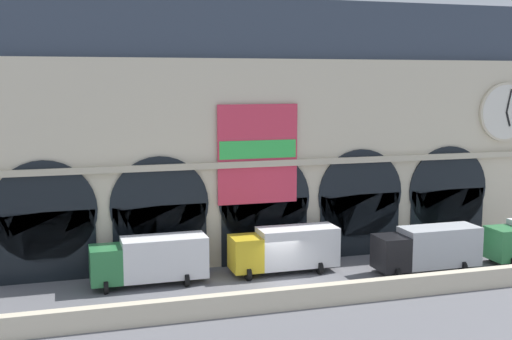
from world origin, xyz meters
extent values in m
plane|color=slate|center=(0.00, 0.00, 0.00)|extent=(200.00, 200.00, 0.00)
cube|color=beige|center=(0.00, -4.54, 0.63)|extent=(90.00, 0.70, 1.27)
cube|color=beige|center=(0.00, 7.50, 7.35)|extent=(46.79, 5.01, 14.71)
cube|color=#333D4C|center=(0.00, 7.80, 16.83)|extent=(46.79, 4.41, 4.25)
cube|color=black|center=(-15.09, 4.95, 2.36)|extent=(6.45, 0.20, 4.72)
cylinder|color=black|center=(-15.09, 4.95, 4.72)|extent=(6.79, 0.20, 6.79)
cube|color=black|center=(-7.55, 4.95, 2.36)|extent=(6.45, 0.20, 4.72)
cylinder|color=black|center=(-7.55, 4.95, 4.72)|extent=(6.79, 0.20, 6.79)
cube|color=black|center=(0.00, 4.95, 2.36)|extent=(6.45, 0.20, 4.72)
cylinder|color=black|center=(0.00, 4.95, 4.72)|extent=(6.79, 0.20, 6.79)
cube|color=black|center=(7.55, 4.95, 2.36)|extent=(6.45, 0.20, 4.72)
cylinder|color=black|center=(7.55, 4.95, 4.72)|extent=(6.79, 0.20, 6.79)
cube|color=black|center=(15.09, 4.95, 2.36)|extent=(6.45, 0.20, 4.72)
cylinder|color=black|center=(15.09, 4.95, 4.72)|extent=(6.79, 0.20, 6.79)
cylinder|color=beige|center=(19.95, 4.85, 10.70)|extent=(4.65, 0.25, 4.65)
cylinder|color=silver|center=(19.95, 4.73, 10.70)|extent=(4.30, 0.06, 4.30)
cube|color=black|center=(20.14, 4.67, 10.14)|extent=(0.53, 0.04, 1.17)
cube|color=black|center=(20.13, 4.65, 11.60)|extent=(0.48, 0.04, 1.82)
cube|color=#D8334C|center=(-0.56, 4.83, 8.02)|extent=(5.86, 0.12, 7.06)
cube|color=green|center=(-0.56, 4.75, 8.37)|extent=(5.63, 0.04, 1.29)
cube|color=#C0B49A|center=(0.00, 4.85, 7.34)|extent=(46.79, 0.50, 0.44)
cube|color=#2D7A42|center=(-11.45, 2.37, 1.57)|extent=(2.00, 2.30, 2.30)
cube|color=white|center=(-7.70, 2.37, 1.77)|extent=(5.50, 2.30, 2.70)
cylinder|color=black|center=(-11.55, 1.33, 0.42)|extent=(0.28, 0.84, 0.84)
cylinder|color=black|center=(-11.55, 3.40, 0.42)|extent=(0.28, 0.84, 0.84)
cylinder|color=black|center=(-6.45, 1.33, 0.42)|extent=(0.28, 0.84, 0.84)
cylinder|color=black|center=(-6.45, 3.40, 0.42)|extent=(0.28, 0.84, 0.84)
cube|color=gold|center=(-2.18, 2.38, 1.57)|extent=(2.00, 2.30, 2.30)
cube|color=white|center=(1.57, 2.38, 1.77)|extent=(5.50, 2.30, 2.70)
cylinder|color=black|center=(-2.28, 1.34, 0.42)|extent=(0.28, 0.84, 0.84)
cylinder|color=black|center=(-2.28, 3.41, 0.42)|extent=(0.28, 0.84, 0.84)
cylinder|color=black|center=(2.82, 1.34, 0.42)|extent=(0.28, 0.84, 0.84)
cylinder|color=black|center=(2.82, 3.41, 0.42)|extent=(0.28, 0.84, 0.84)
cube|color=black|center=(7.35, -0.34, 1.57)|extent=(2.00, 2.30, 2.30)
cube|color=#ADB2B7|center=(11.10, -0.34, 1.77)|extent=(5.50, 2.30, 2.70)
cylinder|color=black|center=(7.25, -1.37, 0.42)|extent=(0.28, 0.84, 0.84)
cylinder|color=black|center=(7.25, 0.70, 0.42)|extent=(0.28, 0.84, 0.84)
cylinder|color=black|center=(12.35, -1.37, 0.42)|extent=(0.28, 0.84, 0.84)
cylinder|color=black|center=(12.35, 0.70, 0.42)|extent=(0.28, 0.84, 0.84)
cube|color=#2D7A42|center=(16.33, -0.45, 1.57)|extent=(2.00, 2.30, 2.30)
cylinder|color=black|center=(16.23, -1.48, 0.42)|extent=(0.28, 0.84, 0.84)
cylinder|color=black|center=(16.23, 0.59, 0.42)|extent=(0.28, 0.84, 0.84)
camera|label=1|loc=(-13.97, -38.95, 13.33)|focal=45.77mm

